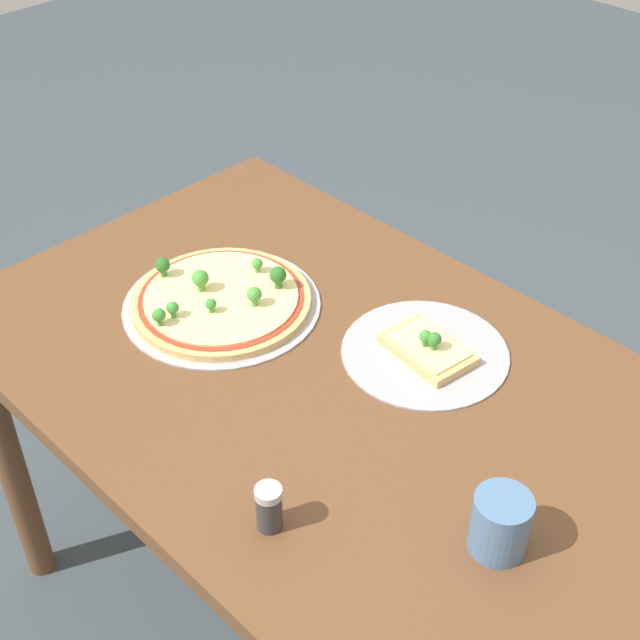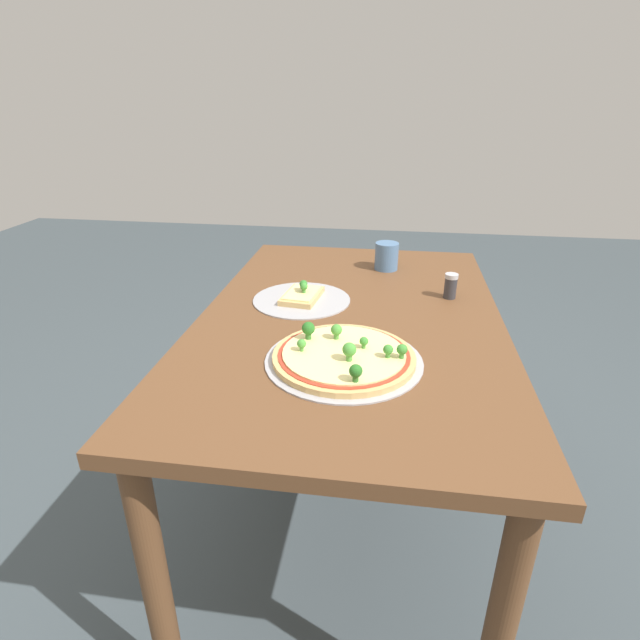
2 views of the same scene
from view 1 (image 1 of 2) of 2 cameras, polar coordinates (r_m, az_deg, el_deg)
ground_plane at (r=2.10m, az=0.32°, el=-19.21°), size 8.00×8.00×0.00m
dining_table at (r=1.57m, az=0.41°, el=-6.05°), size 1.31×0.83×0.77m
pizza_tray_whole at (r=1.64m, az=-6.34°, el=1.28°), size 0.36×0.36×0.07m
pizza_tray_slice at (r=1.54m, az=6.83°, el=-1.94°), size 0.29×0.29×0.06m
drinking_cup at (r=1.25m, az=11.46°, el=-12.65°), size 0.08×0.08×0.09m
condiment_shaker at (r=1.25m, az=-3.28°, el=-11.89°), size 0.04×0.04×0.08m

